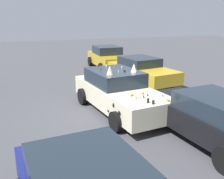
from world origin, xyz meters
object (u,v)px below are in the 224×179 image
at_px(parked_sedan_row_back_center, 211,118).
at_px(parked_sedan_row_back_far, 108,57).
at_px(parked_sedan_near_right, 141,70).
at_px(art_car_decorated, 118,92).

xyz_separation_m(parked_sedan_row_back_center, parked_sedan_row_back_far, (10.98, -0.84, 0.02)).
bearing_deg(parked_sedan_near_right, parked_sedan_row_back_center, -18.75).
height_order(art_car_decorated, parked_sedan_near_right, art_car_decorated).
xyz_separation_m(art_car_decorated, parked_sedan_row_back_center, (-3.14, -1.54, -0.04)).
relative_size(parked_sedan_row_back_center, parked_sedan_near_right, 1.02).
distance_m(parked_sedan_row_back_center, parked_sedan_row_back_far, 11.02).
height_order(parked_sedan_row_back_center, parked_sedan_row_back_far, parked_sedan_row_back_far).
bearing_deg(art_car_decorated, parked_sedan_row_back_far, 156.83).
xyz_separation_m(parked_sedan_near_right, parked_sedan_row_back_far, (4.27, 0.38, 0.06)).
xyz_separation_m(art_car_decorated, parked_sedan_row_back_far, (7.84, -2.37, -0.02)).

